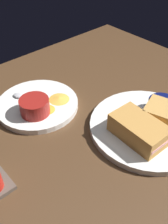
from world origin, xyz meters
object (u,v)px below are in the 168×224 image
object	(u,v)px
plate_sandwich_main	(147,127)
spoon_by_dark_ramekin	(150,122)
ramekin_dark_sauce	(162,106)
ramekin_light_gravy	(35,106)
sandwich_half_near	(140,131)
plate_chips_companion	(38,104)
spoon_by_gravy_ramekin	(23,97)

from	to	relation	value
plate_sandwich_main	spoon_by_dark_ramekin	world-z (taller)	spoon_by_dark_ramekin
ramekin_dark_sauce	ramekin_light_gravy	bearing A→B (deg)	48.38
spoon_by_dark_ramekin	plate_sandwich_main	bearing A→B (deg)	76.51
plate_sandwich_main	sandwich_half_near	bearing A→B (deg)	105.46
plate_sandwich_main	plate_chips_companion	distance (cm)	29.99
spoon_by_dark_ramekin	plate_chips_companion	xyz separation A→B (cm)	(26.00, 16.03, -1.16)
ramekin_dark_sauce	plate_sandwich_main	bearing A→B (deg)	96.46
spoon_by_dark_ramekin	sandwich_half_near	bearing A→B (deg)	101.94
sandwich_half_near	ramekin_light_gravy	xyz separation A→B (cm)	(23.93, 12.80, -0.16)
ramekin_dark_sauce	spoon_by_gravy_ramekin	world-z (taller)	ramekin_dark_sauce
ramekin_light_gravy	spoon_by_gravy_ramekin	distance (cm)	8.03
plate_sandwich_main	sandwich_half_near	xyz separation A→B (cm)	(-1.45, 5.26, 3.20)
plate_sandwich_main	spoon_by_dark_ramekin	xyz separation A→B (cm)	(-0.18, -0.76, 1.16)
ramekin_light_gravy	plate_chips_companion	bearing A→B (deg)	-39.81
plate_sandwich_main	ramekin_light_gravy	xyz separation A→B (cm)	(22.47, 18.06, 3.04)
plate_chips_companion	spoon_by_gravy_ramekin	size ratio (longest dim) A/B	2.31
plate_sandwich_main	spoon_by_dark_ramekin	size ratio (longest dim) A/B	2.88
plate_chips_companion	spoon_by_gravy_ramekin	xyz separation A→B (cm)	(4.41, 1.87, 1.16)
plate_sandwich_main	spoon_by_gravy_ramekin	distance (cm)	34.76
spoon_by_dark_ramekin	spoon_by_gravy_ramekin	size ratio (longest dim) A/B	1.03
plate_chips_companion	sandwich_half_near	bearing A→B (deg)	-159.84
ramekin_dark_sauce	plate_chips_companion	distance (cm)	33.28
ramekin_dark_sauce	plate_chips_companion	size ratio (longest dim) A/B	0.33
ramekin_dark_sauce	spoon_by_gravy_ramekin	bearing A→B (deg)	38.61
plate_sandwich_main	ramekin_dark_sauce	bearing A→B (deg)	-83.54
sandwich_half_near	ramekin_light_gravy	size ratio (longest dim) A/B	1.77
plate_sandwich_main	ramekin_light_gravy	size ratio (longest dim) A/B	3.75
spoon_by_dark_ramekin	ramekin_light_gravy	distance (cm)	29.51
spoon_by_dark_ramekin	plate_chips_companion	size ratio (longest dim) A/B	0.45
sandwich_half_near	ramekin_dark_sauce	xyz separation A→B (cm)	(2.18, -11.68, -0.45)
sandwich_half_near	ramekin_dark_sauce	bearing A→B (deg)	-79.42
spoon_by_dark_ramekin	ramekin_light_gravy	xyz separation A→B (cm)	(22.65, 18.81, 1.87)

